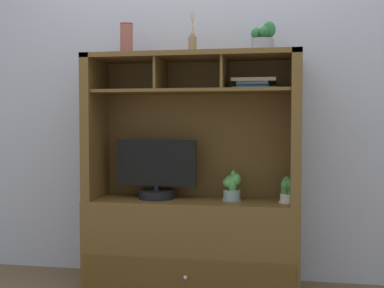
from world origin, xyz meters
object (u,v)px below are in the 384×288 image
at_px(tv_monitor, 156,174).
at_px(ceramic_vase, 127,39).
at_px(potted_succulent, 262,41).
at_px(magazine_stack_left, 254,84).
at_px(potted_fern, 288,191).
at_px(diffuser_bottle, 192,45).
at_px(media_console, 192,213).
at_px(potted_orchid, 232,186).

height_order(tv_monitor, ceramic_vase, ceramic_vase).
relative_size(tv_monitor, potted_succulent, 2.80).
bearing_deg(potted_succulent, magazine_stack_left, 163.31).
bearing_deg(potted_fern, tv_monitor, 178.78).
distance_m(potted_fern, diffuser_bottle, 1.08).
xyz_separation_m(tv_monitor, diffuser_bottle, (0.23, 0.01, 0.81)).
bearing_deg(potted_fern, diffuser_bottle, 176.95).
bearing_deg(media_console, potted_succulent, -0.73).
height_order(diffuser_bottle, ceramic_vase, diffuser_bottle).
xyz_separation_m(media_console, tv_monitor, (-0.23, -0.01, 0.24)).
bearing_deg(potted_orchid, ceramic_vase, 178.51).
bearing_deg(tv_monitor, diffuser_bottle, 3.50).
relative_size(magazine_stack_left, diffuser_bottle, 1.08).
height_order(magazine_stack_left, ceramic_vase, ceramic_vase).
height_order(media_console, magazine_stack_left, media_console).
height_order(potted_succulent, ceramic_vase, ceramic_vase).
relative_size(potted_fern, potted_succulent, 0.87).
relative_size(potted_fern, diffuser_bottle, 0.61).
relative_size(tv_monitor, magazine_stack_left, 1.83).
relative_size(media_console, potted_orchid, 7.86).
height_order(potted_orchid, magazine_stack_left, magazine_stack_left).
xyz_separation_m(potted_orchid, diffuser_bottle, (-0.25, 0.00, 0.88)).
bearing_deg(potted_succulent, ceramic_vase, 178.27).
bearing_deg(diffuser_bottle, potted_succulent, -1.72).
xyz_separation_m(magazine_stack_left, diffuser_bottle, (-0.38, -0.00, 0.25)).
xyz_separation_m(media_console, potted_orchid, (0.25, 0.00, 0.17)).
relative_size(tv_monitor, diffuser_bottle, 1.97).
xyz_separation_m(tv_monitor, potted_orchid, (0.48, 0.01, -0.07)).
height_order(potted_fern, magazine_stack_left, magazine_stack_left).
distance_m(potted_fern, ceramic_vase, 1.40).
distance_m(media_console, potted_orchid, 0.31).
bearing_deg(diffuser_bottle, tv_monitor, -176.50).
bearing_deg(potted_fern, magazine_stack_left, 170.93).
distance_m(potted_fern, potted_succulent, 0.92).
xyz_separation_m(tv_monitor, potted_fern, (0.83, -0.02, -0.08)).
bearing_deg(tv_monitor, potted_orchid, 1.13).
relative_size(magazine_stack_left, potted_succulent, 1.53).
distance_m(media_console, potted_fern, 0.62).
distance_m(media_console, ceramic_vase, 1.19).
bearing_deg(potted_orchid, media_console, -179.33).
bearing_deg(diffuser_bottle, ceramic_vase, 178.26).
distance_m(tv_monitor, potted_orchid, 0.49).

